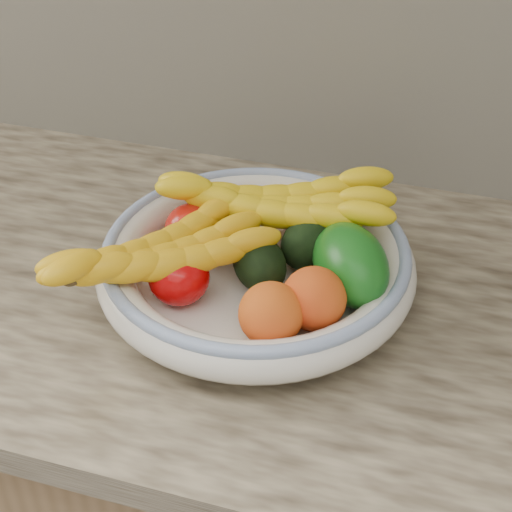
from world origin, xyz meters
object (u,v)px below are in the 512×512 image
(green_mango, at_px, (350,265))
(banana_bunch_front, at_px, (159,260))
(banana_bunch_back, at_px, (274,208))
(fruit_bowl, at_px, (256,263))

(green_mango, bearing_deg, banana_bunch_front, 161.69)
(banana_bunch_back, bearing_deg, banana_bunch_front, -138.17)
(banana_bunch_back, height_order, banana_bunch_front, banana_bunch_back)
(green_mango, relative_size, banana_bunch_front, 0.42)
(fruit_bowl, relative_size, banana_bunch_front, 1.31)
(fruit_bowl, height_order, banana_bunch_back, banana_bunch_back)
(fruit_bowl, xyz_separation_m, green_mango, (0.12, -0.00, 0.03))
(fruit_bowl, relative_size, green_mango, 3.13)
(banana_bunch_back, bearing_deg, green_mango, -43.37)
(banana_bunch_front, bearing_deg, banana_bunch_back, 4.06)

